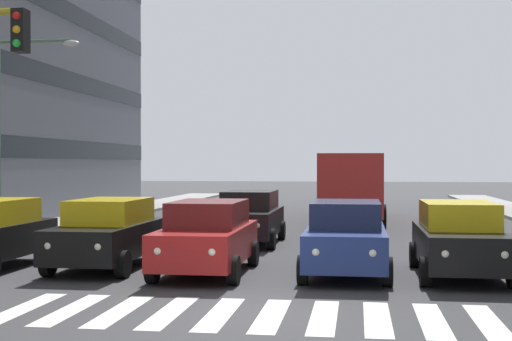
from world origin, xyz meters
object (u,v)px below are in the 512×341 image
Objects in this scene: car_4 at (108,233)px; street_lamp_right at (12,115)px; car_1 at (459,238)px; car_2 at (346,237)px; bus_behind_traffic at (351,180)px; car_row2_0 at (250,217)px; car_3 at (207,236)px.

street_lamp_right is at bearing -42.54° from car_4.
car_1 is 1.00× the size of car_2.
bus_behind_traffic reaches higher than car_2.
street_lamp_right is at bearing -23.45° from car_2.
street_lamp_right is (7.46, 1.41, 3.28)m from car_row2_0.
car_2 is 5.91m from car_4.
car_2 is 3.27m from car_3.
bus_behind_traffic is at bearing -108.99° from car_row2_0.
car_3 and car_4 have the same top height.
bus_behind_traffic is (-5.90, -15.09, 0.97)m from car_4.
car_4 is (8.49, -0.15, 0.00)m from car_1.
bus_behind_traffic is (0.00, -15.35, 0.97)m from car_2.
bus_behind_traffic reaches higher than car_4.
bus_behind_traffic is 15.30m from street_lamp_right.
car_2 is at bearing -174.89° from car_3.
bus_behind_traffic is (2.59, -15.24, 0.97)m from car_1.
car_2 is 12.08m from street_lamp_right.
car_4 is at bearing -1.02° from car_1.
car_4 is (5.90, -0.25, 0.00)m from car_2.
car_2 is at bearing 90.00° from bus_behind_traffic.
bus_behind_traffic is 1.61× the size of street_lamp_right.
car_4 is 1.00× the size of car_row2_0.
car_4 is at bearing 68.64° from bus_behind_traffic.
car_row2_0 is at bearing -169.27° from street_lamp_right.
bus_behind_traffic is at bearing -101.76° from car_3.
car_3 is 0.68× the size of street_lamp_right.
car_3 is (3.26, 0.29, 0.00)m from car_2.
car_1 is 2.59m from car_2.
car_3 is 9.48m from street_lamp_right.
car_4 is at bearing -2.47° from car_2.
car_3 is at bearing 168.34° from car_4.
car_3 is 6.33m from car_row2_0.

